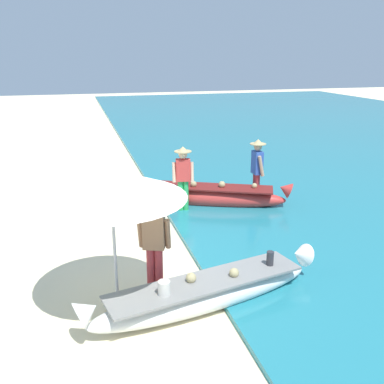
% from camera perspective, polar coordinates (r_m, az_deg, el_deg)
% --- Properties ---
extents(ground_plane, '(80.00, 80.00, 0.00)m').
position_cam_1_polar(ground_plane, '(7.96, -8.05, -12.61)').
color(ground_plane, beige).
extents(boat_white_foreground, '(4.30, 1.54, 0.78)m').
position_cam_1_polar(boat_white_foreground, '(7.24, 1.96, -13.19)').
color(boat_white_foreground, white).
rests_on(boat_white_foreground, ground).
extents(boat_red_midground, '(4.54, 2.51, 0.85)m').
position_cam_1_polar(boat_red_midground, '(11.78, 1.42, -0.43)').
color(boat_red_midground, red).
rests_on(boat_red_midground, ground).
extents(person_vendor_hatted, '(0.57, 0.44, 1.79)m').
position_cam_1_polar(person_vendor_hatted, '(11.03, -1.19, 2.23)').
color(person_vendor_hatted, green).
rests_on(person_vendor_hatted, ground).
extents(person_tourist_customer, '(0.59, 0.39, 1.74)m').
position_cam_1_polar(person_tourist_customer, '(7.27, -5.04, -6.77)').
color(person_tourist_customer, '#B2383D').
rests_on(person_tourist_customer, ground).
extents(person_vendor_assistant, '(0.44, 0.55, 1.80)m').
position_cam_1_polar(person_vendor_assistant, '(12.02, 8.61, 3.36)').
color(person_vendor_assistant, '#B2383D').
rests_on(person_vendor_assistant, ground).
extents(patio_umbrella_large, '(2.31, 2.31, 2.39)m').
position_cam_1_polar(patio_umbrella_large, '(6.52, -10.73, 1.01)').
color(patio_umbrella_large, '#B7B7BC').
rests_on(patio_umbrella_large, ground).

